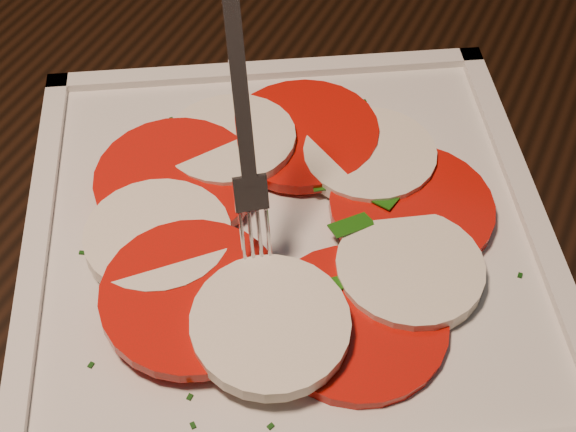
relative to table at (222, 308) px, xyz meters
The scene contains 5 objects.
ground 0.72m from the table, 95.07° to the left, with size 6.00×6.00×0.00m, color black.
table is the anchor object (origin of this frame).
plate 0.12m from the table, ahead, with size 0.32×0.32×0.01m, color silver.
caprese_salad 0.13m from the table, ahead, with size 0.27×0.27×0.03m.
fork 0.22m from the table, 19.29° to the right, with size 0.03×0.06×0.16m, color white, non-canonical shape.
Camera 1 is at (0.18, -0.60, 1.15)m, focal length 50.00 mm.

